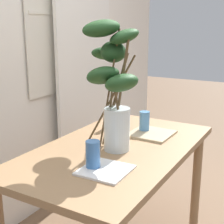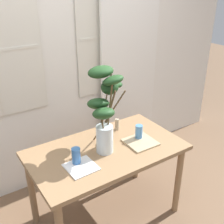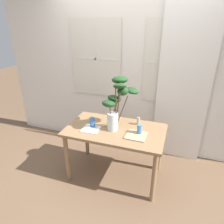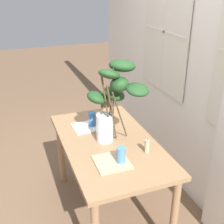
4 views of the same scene
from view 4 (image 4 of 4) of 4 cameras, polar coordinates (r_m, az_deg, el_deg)
ground at (r=2.88m, az=-0.56°, el=-18.40°), size 14.00×14.00×0.00m
back_wall_with_windows at (r=2.59m, az=17.93°, el=10.63°), size 4.42×0.14×2.77m
dining_table at (r=2.48m, az=-0.62°, el=-7.62°), size 1.27×0.73×0.74m
vase_with_branches at (r=2.26m, az=0.18°, el=2.81°), size 0.47×0.47×0.69m
drinking_glass_blue_left at (r=2.63m, az=-3.84°, el=-1.43°), size 0.07×0.07×0.14m
drinking_glass_blue_right at (r=2.13m, az=1.75°, el=-8.35°), size 0.06×0.06×0.13m
plate_square_left at (r=2.64m, az=-5.07°, el=-2.90°), size 0.22×0.22×0.01m
plate_square_right at (r=2.17m, az=-0.04°, el=-9.58°), size 0.25×0.25×0.01m
pillar_candle at (r=2.28m, az=6.74°, el=-6.53°), size 0.04×0.04×0.12m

